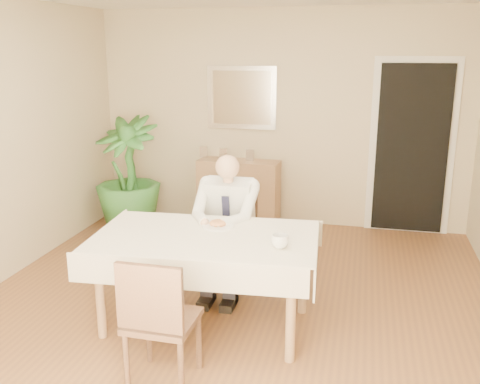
% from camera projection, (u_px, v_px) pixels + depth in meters
% --- Properties ---
extents(room, '(5.00, 5.02, 2.60)m').
position_uv_depth(room, '(230.00, 160.00, 4.14)').
color(room, brown).
rests_on(room, ground).
extents(window, '(1.34, 0.04, 1.44)m').
position_uv_depth(window, '(47.00, 263.00, 1.78)').
color(window, white).
rests_on(window, room).
extents(doorway, '(0.96, 0.07, 2.10)m').
position_uv_depth(doorway, '(411.00, 149.00, 6.19)').
color(doorway, white).
rests_on(doorway, ground).
extents(mirror, '(0.86, 0.04, 0.76)m').
position_uv_depth(mirror, '(241.00, 98.00, 6.50)').
color(mirror, silver).
rests_on(mirror, room).
extents(dining_table, '(1.78, 1.13, 0.75)m').
position_uv_depth(dining_table, '(206.00, 246.00, 4.11)').
color(dining_table, '#96714E').
rests_on(dining_table, ground).
extents(chair_far, '(0.45, 0.45, 0.88)m').
position_uv_depth(chair_far, '(233.00, 230.00, 4.98)').
color(chair_far, '#452E1E').
rests_on(chair_far, ground).
extents(chair_near, '(0.43, 0.43, 0.90)m').
position_uv_depth(chair_near, '(158.00, 317.00, 3.36)').
color(chair_near, '#452E1E').
rests_on(chair_near, ground).
extents(seated_man, '(0.48, 0.72, 1.24)m').
position_uv_depth(seated_man, '(225.00, 219.00, 4.66)').
color(seated_man, white).
rests_on(seated_man, ground).
extents(plate, '(0.26, 0.26, 0.02)m').
position_uv_depth(plate, '(218.00, 226.00, 4.28)').
color(plate, white).
rests_on(plate, dining_table).
extents(food, '(0.14, 0.14, 0.06)m').
position_uv_depth(food, '(218.00, 223.00, 4.28)').
color(food, '#935A33').
rests_on(food, dining_table).
extents(knife, '(0.01, 0.13, 0.01)m').
position_uv_depth(knife, '(221.00, 226.00, 4.21)').
color(knife, silver).
rests_on(knife, dining_table).
extents(fork, '(0.01, 0.13, 0.01)m').
position_uv_depth(fork, '(211.00, 226.00, 4.23)').
color(fork, silver).
rests_on(fork, dining_table).
extents(coffee_mug, '(0.16, 0.16, 0.10)m').
position_uv_depth(coffee_mug, '(280.00, 241.00, 3.82)').
color(coffee_mug, white).
rests_on(coffee_mug, dining_table).
extents(sideboard, '(1.02, 0.40, 0.80)m').
position_uv_depth(sideboard, '(239.00, 192.00, 6.66)').
color(sideboard, '#96714E').
rests_on(sideboard, ground).
extents(photo_frame_left, '(0.10, 0.02, 0.14)m').
position_uv_depth(photo_frame_left, '(204.00, 152.00, 6.71)').
color(photo_frame_left, silver).
rests_on(photo_frame_left, sideboard).
extents(photo_frame_center, '(0.10, 0.02, 0.14)m').
position_uv_depth(photo_frame_center, '(223.00, 154.00, 6.60)').
color(photo_frame_center, silver).
rests_on(photo_frame_center, sideboard).
extents(photo_frame_right, '(0.10, 0.02, 0.14)m').
position_uv_depth(photo_frame_right, '(250.00, 155.00, 6.51)').
color(photo_frame_right, silver).
rests_on(photo_frame_right, sideboard).
extents(potted_palm, '(0.90, 0.90, 1.37)m').
position_uv_depth(potted_palm, '(128.00, 174.00, 6.38)').
color(potted_palm, '#296024').
rests_on(potted_palm, ground).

